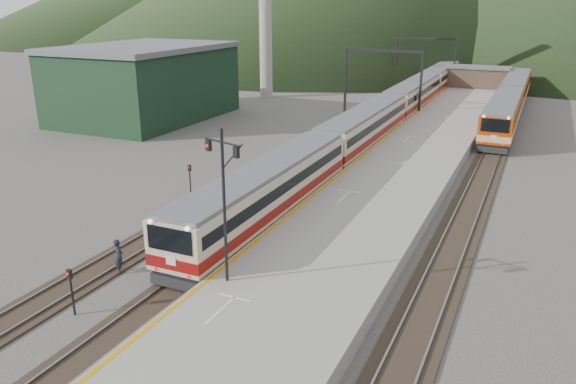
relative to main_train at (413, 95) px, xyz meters
The scene contains 15 objects.
track_main 19.91m from the main_train, 90.00° to the right, with size 2.60×200.00×0.23m.
track_far 20.53m from the main_train, 104.17° to the right, with size 2.60×200.00×0.23m.
track_second 22.99m from the main_train, 59.86° to the right, with size 2.60×200.00×0.23m.
platform 22.57m from the main_train, 75.60° to the right, with size 8.00×100.00×1.00m, color gray.
gantry_near 6.60m from the main_train, 120.65° to the right, with size 9.55×0.25×8.00m.
gantry_far 20.69m from the main_train, 98.03° to the left, with size 9.55×0.25×8.00m.
warehouse 33.26m from the main_train, 147.54° to the right, with size 14.50×20.50×8.60m.
station_shed 19.04m from the main_train, 72.89° to the left, with size 9.40×4.40×3.10m.
main_train is the anchor object (origin of this frame).
second_train 11.59m from the main_train, ahead, with size 2.98×40.55×3.64m.
signal_mast 51.53m from the main_train, 86.99° to the right, with size 2.12×0.79×7.28m.
short_signal_a 55.51m from the main_train, 93.00° to the right, with size 0.24×0.19×2.27m.
short_signal_b 33.01m from the main_train, 96.10° to the right, with size 0.22×0.16×2.27m.
short_signal_c 40.04m from the main_train, 100.69° to the right, with size 0.24×0.18×2.27m.
worker 51.42m from the main_train, 94.28° to the right, with size 0.69×0.45×1.88m, color black.
Camera 1 is at (15.08, -11.84, 13.48)m, focal length 35.00 mm.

